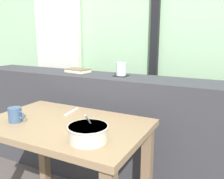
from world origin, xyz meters
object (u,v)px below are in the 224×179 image
Objects in this scene: breakfast_table at (65,144)px; coaster_square at (121,76)px; ceramic_mug at (15,115)px; soup_bowl at (88,133)px; fork_utensil at (72,111)px; juice_glass at (121,70)px; closed_book at (78,71)px.

breakfast_table is 9.41× the size of coaster_square.
ceramic_mug is (-0.33, -0.74, -0.14)m from coaster_square.
ceramic_mug is at bearing -113.88° from coaster_square.
breakfast_table is 4.86× the size of soup_bowl.
breakfast_table is at bearing 150.18° from soup_bowl.
coaster_square reaches higher than breakfast_table.
ceramic_mug is (-0.18, -0.30, 0.04)m from fork_utensil.
breakfast_table is 9.20× the size of juice_glass.
fork_utensil is 1.50× the size of ceramic_mug.
juice_glass is 0.83m from ceramic_mug.
closed_book is 1.93× the size of ceramic_mug.
soup_bowl is 1.72× the size of ceramic_mug.
closed_book reaches higher than ceramic_mug.
closed_book is at bearing 96.09° from ceramic_mug.
closed_book reaches higher than breakfast_table.
juice_glass is 0.82m from soup_bowl.
breakfast_table is 0.24m from fork_utensil.
breakfast_table is 0.70m from coaster_square.
juice_glass is 0.52m from fork_utensil.
closed_book is (-0.34, 0.63, 0.33)m from breakfast_table.
juice_glass is at bearing 66.12° from ceramic_mug.
closed_book is at bearing 179.75° from juice_glass.
soup_bowl reaches higher than breakfast_table.
coaster_square is 0.05m from juice_glass.
fork_utensil is at bearing -108.82° from juice_glass.
soup_bowl is at bearing -76.23° from juice_glass.
coaster_square is 0.50m from fork_utensil.
coaster_square is 0.81m from soup_bowl.
soup_bowl is at bearing -76.23° from coaster_square.
breakfast_table is 5.54× the size of fork_utensil.
fork_utensil is at bearing 59.36° from ceramic_mug.
soup_bowl is 1.14× the size of fork_utensil.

